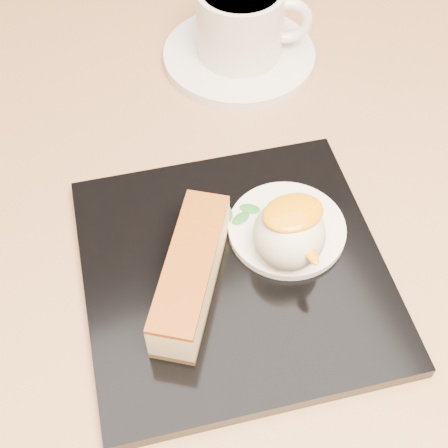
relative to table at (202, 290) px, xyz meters
name	(u,v)px	position (x,y,z in m)	size (l,w,h in m)	color
table	(202,290)	(0.00, 0.00, 0.00)	(0.80, 0.80, 0.72)	black
dessert_plate	(234,271)	(0.00, -0.09, 0.16)	(0.22, 0.22, 0.01)	black
cheesecake	(191,273)	(-0.04, -0.09, 0.19)	(0.09, 0.12, 0.04)	brown
cream_smear	(287,229)	(0.05, -0.07, 0.17)	(0.09, 0.09, 0.01)	white
ice_cream_scoop	(289,235)	(0.04, -0.09, 0.19)	(0.05, 0.05, 0.05)	white
mango_sauce	(293,213)	(0.04, -0.09, 0.22)	(0.04, 0.03, 0.01)	orange
mint_sprig	(239,213)	(0.02, -0.05, 0.17)	(0.03, 0.02, 0.00)	#2A7E29
saucer	(239,55)	(0.10, 0.15, 0.16)	(0.15, 0.15, 0.01)	white
coffee_cup	(242,21)	(0.10, 0.15, 0.20)	(0.11, 0.08, 0.07)	white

